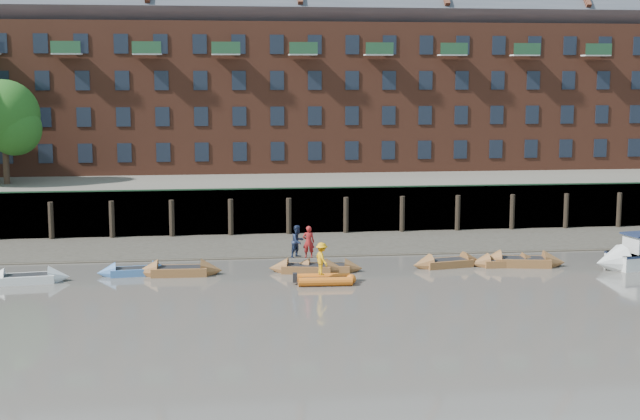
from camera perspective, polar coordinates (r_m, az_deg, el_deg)
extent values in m
plane|color=#58534C|center=(41.00, 3.46, -6.88)|extent=(220.00, 220.00, 0.00)
cube|color=#3D382F|center=(58.34, 0.28, -2.23)|extent=(110.00, 8.00, 0.50)
cube|color=#4C4336|center=(55.03, 0.72, -2.88)|extent=(110.00, 1.60, 0.10)
cube|color=#2D2A26|center=(62.38, -0.23, -0.03)|extent=(110.00, 0.80, 3.20)
cylinder|color=black|center=(62.31, -16.83, -0.69)|extent=(0.36, 0.36, 2.60)
cylinder|color=black|center=(61.74, -13.17, -0.63)|extent=(0.36, 0.36, 2.60)
cylinder|color=black|center=(61.43, -9.46, -0.57)|extent=(0.36, 0.36, 2.60)
cylinder|color=black|center=(61.38, -5.73, -0.50)|extent=(0.36, 0.36, 2.60)
cylinder|color=black|center=(61.59, -2.01, -0.43)|extent=(0.36, 0.36, 2.60)
cylinder|color=black|center=(62.05, 1.67, -0.36)|extent=(0.36, 0.36, 2.60)
cylinder|color=black|center=(62.77, 5.29, -0.29)|extent=(0.36, 0.36, 2.60)
cylinder|color=black|center=(63.74, 8.80, -0.23)|extent=(0.36, 0.36, 2.60)
cylinder|color=black|center=(64.93, 12.20, -0.16)|extent=(0.36, 0.36, 2.60)
cylinder|color=black|center=(66.34, 15.47, -0.09)|extent=(0.36, 0.36, 2.60)
cylinder|color=black|center=(67.96, 18.59, -0.03)|extent=(0.36, 0.36, 2.60)
cube|color=#264C2D|center=(61.86, -0.20, 1.44)|extent=(110.00, 0.06, 0.10)
cube|color=#5E594D|center=(75.78, -1.43, 1.48)|extent=(110.00, 28.00, 3.20)
cube|color=brown|center=(76.23, -1.53, 7.25)|extent=(80.00, 10.00, 12.00)
cube|color=#42444C|center=(76.41, -1.55, 12.66)|extent=(80.60, 15.56, 15.56)
cube|color=black|center=(72.82, -19.48, 3.40)|extent=(1.10, 0.12, 1.50)
cube|color=black|center=(72.23, -17.15, 3.47)|extent=(1.10, 0.12, 1.50)
cube|color=black|center=(71.76, -14.79, 3.54)|extent=(1.10, 0.12, 1.50)
cube|color=black|center=(71.41, -12.40, 3.60)|extent=(1.10, 0.12, 1.50)
cube|color=black|center=(71.19, -9.99, 3.65)|extent=(1.10, 0.12, 1.50)
cube|color=black|center=(71.09, -7.57, 3.70)|extent=(1.10, 0.12, 1.50)
cube|color=black|center=(71.12, -5.15, 3.74)|extent=(1.10, 0.12, 1.50)
cube|color=black|center=(71.28, -2.74, 3.78)|extent=(1.10, 0.12, 1.50)
cube|color=black|center=(71.56, -0.33, 3.81)|extent=(1.10, 0.12, 1.50)
cube|color=black|center=(71.97, 2.04, 3.83)|extent=(1.10, 0.12, 1.50)
cube|color=black|center=(72.50, 4.39, 3.84)|extent=(1.10, 0.12, 1.50)
cube|color=black|center=(73.14, 6.70, 3.85)|extent=(1.10, 0.12, 1.50)
cube|color=black|center=(73.91, 8.97, 3.85)|extent=(1.10, 0.12, 1.50)
cube|color=black|center=(74.78, 11.18, 3.85)|extent=(1.10, 0.12, 1.50)
cube|color=black|center=(75.77, 13.35, 3.84)|extent=(1.10, 0.12, 1.50)
cube|color=black|center=(76.86, 15.45, 3.82)|extent=(1.10, 0.12, 1.50)
cube|color=black|center=(78.05, 17.49, 3.81)|extent=(1.10, 0.12, 1.50)
cube|color=black|center=(79.33, 19.47, 3.78)|extent=(1.10, 0.12, 1.50)
cube|color=black|center=(72.65, -19.59, 5.60)|extent=(1.10, 0.12, 1.50)
cube|color=black|center=(72.06, -17.25, 5.69)|extent=(1.10, 0.12, 1.50)
cube|color=black|center=(71.59, -14.88, 5.77)|extent=(1.10, 0.12, 1.50)
cube|color=black|center=(71.24, -12.47, 5.84)|extent=(1.10, 0.12, 1.50)
cube|color=black|center=(71.02, -10.05, 5.90)|extent=(1.10, 0.12, 1.50)
cube|color=black|center=(70.92, -7.62, 5.96)|extent=(1.10, 0.12, 1.50)
cube|color=black|center=(70.95, -5.18, 6.00)|extent=(1.10, 0.12, 1.50)
cube|color=black|center=(71.11, -2.75, 6.03)|extent=(1.10, 0.12, 1.50)
cube|color=black|center=(71.39, -0.34, 6.05)|extent=(1.10, 0.12, 1.50)
cube|color=black|center=(71.79, 2.06, 6.05)|extent=(1.10, 0.12, 1.50)
cube|color=black|center=(72.32, 4.42, 6.05)|extent=(1.10, 0.12, 1.50)
cube|color=black|center=(72.97, 6.74, 6.04)|extent=(1.10, 0.12, 1.50)
cube|color=black|center=(73.74, 9.02, 6.02)|extent=(1.10, 0.12, 1.50)
cube|color=black|center=(74.62, 11.25, 5.99)|extent=(1.10, 0.12, 1.50)
cube|color=black|center=(75.60, 13.42, 5.95)|extent=(1.10, 0.12, 1.50)
cube|color=black|center=(76.69, 15.53, 5.91)|extent=(1.10, 0.12, 1.50)
cube|color=black|center=(77.89, 17.58, 5.86)|extent=(1.10, 0.12, 1.50)
cube|color=black|center=(79.17, 19.57, 5.80)|extent=(1.10, 0.12, 1.50)
cube|color=black|center=(72.59, -19.70, 7.81)|extent=(1.10, 0.12, 1.50)
cube|color=black|center=(71.99, -17.35, 7.91)|extent=(1.10, 0.12, 1.50)
cube|color=black|center=(71.52, -14.96, 8.01)|extent=(1.10, 0.12, 1.50)
cube|color=black|center=(71.17, -12.55, 8.09)|extent=(1.10, 0.12, 1.50)
cube|color=black|center=(70.95, -10.11, 8.16)|extent=(1.10, 0.12, 1.50)
cube|color=black|center=(70.85, -7.66, 8.22)|extent=(1.10, 0.12, 1.50)
cube|color=black|center=(70.88, -5.21, 8.26)|extent=(1.10, 0.12, 1.50)
cube|color=black|center=(71.04, -2.77, 8.28)|extent=(1.10, 0.12, 1.50)
cube|color=black|center=(71.32, -0.34, 8.29)|extent=(1.10, 0.12, 1.50)
cube|color=black|center=(71.73, 2.07, 8.29)|extent=(1.10, 0.12, 1.50)
cube|color=black|center=(72.26, 4.44, 8.27)|extent=(1.10, 0.12, 1.50)
cube|color=black|center=(72.91, 6.78, 8.24)|extent=(1.10, 0.12, 1.50)
cube|color=black|center=(73.67, 9.07, 8.20)|extent=(1.10, 0.12, 1.50)
cube|color=black|center=(74.55, 11.31, 8.14)|extent=(1.10, 0.12, 1.50)
cube|color=black|center=(75.54, 13.49, 8.07)|extent=(1.10, 0.12, 1.50)
cube|color=black|center=(76.63, 15.62, 8.00)|extent=(1.10, 0.12, 1.50)
cube|color=black|center=(77.83, 17.68, 7.92)|extent=(1.10, 0.12, 1.50)
cube|color=black|center=(79.12, 19.67, 7.83)|extent=(1.10, 0.12, 1.50)
cube|color=black|center=(72.63, -19.81, 10.01)|extent=(1.10, 0.12, 1.50)
cube|color=black|center=(72.04, -17.45, 10.14)|extent=(1.10, 0.12, 1.50)
cube|color=black|center=(71.57, -15.05, 10.25)|extent=(1.10, 0.12, 1.50)
cube|color=black|center=(71.22, -12.62, 10.35)|extent=(1.10, 0.12, 1.50)
cube|color=black|center=(70.99, -10.17, 10.42)|extent=(1.10, 0.12, 1.50)
cube|color=black|center=(70.90, -7.71, 10.48)|extent=(1.10, 0.12, 1.50)
cube|color=black|center=(70.93, -5.24, 10.52)|extent=(1.10, 0.12, 1.50)
cube|color=black|center=(71.08, -2.78, 10.54)|extent=(1.10, 0.12, 1.50)
cube|color=black|center=(71.37, -0.34, 10.54)|extent=(1.10, 0.12, 1.50)
cube|color=black|center=(71.77, 2.08, 10.53)|extent=(1.10, 0.12, 1.50)
cube|color=black|center=(72.30, 4.47, 10.49)|extent=(1.10, 0.12, 1.50)
cube|color=black|center=(72.95, 6.82, 10.44)|extent=(1.10, 0.12, 1.50)
cube|color=black|center=(73.72, 9.12, 10.37)|extent=(1.10, 0.12, 1.50)
cube|color=black|center=(74.60, 11.37, 10.29)|extent=(1.10, 0.12, 1.50)
cube|color=black|center=(75.58, 13.57, 10.20)|extent=(1.10, 0.12, 1.50)
cube|color=black|center=(76.67, 15.70, 10.09)|extent=(1.10, 0.12, 1.50)
cube|color=black|center=(77.87, 17.77, 9.97)|extent=(1.10, 0.12, 1.50)
cube|color=black|center=(79.16, 19.77, 9.85)|extent=(1.10, 0.12, 1.50)
cylinder|color=#3A281C|center=(68.23, -19.47, 3.26)|extent=(0.44, 0.44, 4.00)
sphere|color=#23581A|center=(68.05, -19.59, 5.74)|extent=(5.12, 5.12, 5.12)
cube|color=silver|center=(50.08, -18.27, -4.20)|extent=(3.00, 1.62, 0.45)
cone|color=silver|center=(49.96, -16.36, -4.14)|extent=(1.26, 1.41, 1.29)
cube|color=black|center=(50.03, -18.28, -3.97)|extent=(2.48, 1.24, 0.06)
cube|color=#406FAB|center=(50.49, -11.80, -3.87)|extent=(2.70, 1.46, 0.40)
cone|color=#406FAB|center=(50.55, -10.09, -3.80)|extent=(1.13, 1.27, 1.17)
cone|color=#406FAB|center=(50.48, -13.52, -3.93)|extent=(1.13, 1.27, 1.17)
cube|color=black|center=(50.46, -11.81, -3.67)|extent=(2.24, 1.12, 0.06)
cube|color=brown|center=(49.97, -8.98, -3.88)|extent=(3.08, 1.47, 0.47)
cone|color=brown|center=(49.88, -6.95, -3.86)|extent=(1.23, 1.41, 1.37)
cone|color=brown|center=(50.13, -11.00, -3.89)|extent=(1.23, 1.41, 1.37)
cube|color=black|center=(49.93, -8.99, -3.63)|extent=(2.56, 1.11, 0.06)
cube|color=brown|center=(50.06, -0.86, -3.78)|extent=(2.93, 1.74, 0.43)
cone|color=brown|center=(49.95, 0.97, -3.81)|extent=(1.29, 1.42, 1.24)
cone|color=brown|center=(50.23, -2.68, -3.74)|extent=(1.29, 1.42, 1.24)
cube|color=black|center=(50.02, -0.86, -3.56)|extent=(2.42, 1.35, 0.06)
cube|color=brown|center=(50.36, 0.47, -3.72)|extent=(2.74, 1.61, 0.40)
cone|color=brown|center=(50.30, 2.17, -3.74)|extent=(1.19, 1.32, 1.16)
cone|color=brown|center=(50.46, -1.24, -3.70)|extent=(1.19, 1.32, 1.16)
cube|color=black|center=(50.32, 0.47, -3.52)|extent=(2.26, 1.24, 0.06)
cube|color=brown|center=(52.07, 8.15, -3.38)|extent=(2.97, 1.79, 0.43)
cone|color=brown|center=(52.81, 9.72, -3.25)|extent=(1.31, 1.45, 1.25)
cone|color=brown|center=(51.37, 6.53, -3.51)|extent=(1.31, 1.45, 1.25)
cube|color=black|center=(52.03, 8.15, -3.17)|extent=(2.46, 1.39, 0.06)
cube|color=brown|center=(52.81, 11.79, -3.32)|extent=(2.66, 1.24, 0.41)
cone|color=brown|center=(53.29, 13.36, -3.26)|extent=(1.05, 1.21, 1.19)
cone|color=brown|center=(52.37, 10.18, -3.37)|extent=(1.05, 1.21, 1.19)
cube|color=black|center=(52.77, 11.79, -3.12)|extent=(2.21, 0.93, 0.06)
cube|color=brown|center=(53.05, 12.80, -3.25)|extent=(3.38, 1.99, 0.50)
cone|color=brown|center=(53.38, 14.76, -3.25)|extent=(1.47, 1.63, 1.43)
cone|color=brown|center=(52.78, 10.81, -3.25)|extent=(1.47, 1.63, 1.43)
cube|color=black|center=(53.01, 12.80, -3.01)|extent=(2.80, 1.54, 0.06)
cylinder|color=#D46014|center=(47.80, 0.24, -4.34)|extent=(2.85, 0.58, 0.47)
cylinder|color=#D46014|center=(46.84, 0.35, -4.61)|extent=(2.85, 0.58, 0.47)
sphere|color=#D46014|center=(47.46, 2.01, -4.44)|extent=(0.54, 0.54, 0.54)
cube|color=black|center=(47.32, 0.30, -4.48)|extent=(2.39, 0.90, 0.16)
cone|color=silver|center=(53.24, 18.00, -3.20)|extent=(2.04, 2.29, 1.99)
imported|color=maroon|center=(49.81, -0.74, -2.05)|extent=(0.70, 0.49, 1.81)
imported|color=#19233F|center=(49.94, -1.44, -2.01)|extent=(1.12, 1.11, 1.83)
imported|color=orange|center=(47.08, 0.12, -3.13)|extent=(0.93, 1.25, 1.73)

